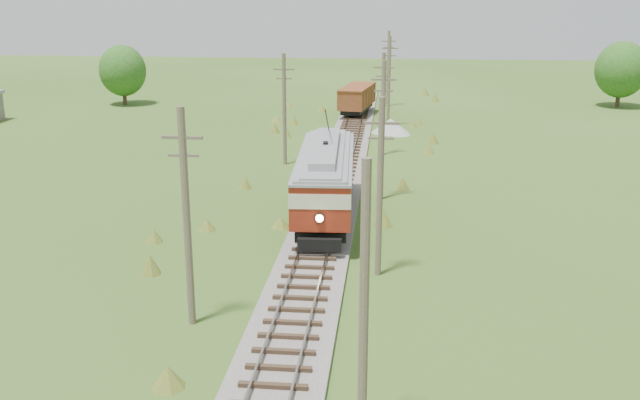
# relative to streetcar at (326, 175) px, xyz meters

# --- Properties ---
(railbed_main) EXTENTS (3.60, 96.00, 0.57)m
(railbed_main) POSITION_rel_streetcar_xyz_m (-0.00, 7.94, -2.64)
(railbed_main) COLOR #605B54
(railbed_main) RESTS_ON ground
(streetcar) EXTENTS (3.81, 13.68, 6.21)m
(streetcar) POSITION_rel_streetcar_xyz_m (0.00, 0.00, 0.00)
(streetcar) COLOR black
(streetcar) RESTS_ON ground
(gondola) EXTENTS (3.86, 8.49, 2.72)m
(gondola) POSITION_rel_streetcar_xyz_m (-0.00, 36.51, -0.80)
(gondola) COLOR black
(gondola) RESTS_ON ground
(gravel_pile) EXTENTS (3.75, 3.97, 1.36)m
(gravel_pile) POSITION_rel_streetcar_xyz_m (3.81, 27.54, -2.20)
(gravel_pile) COLOR gray
(gravel_pile) RESTS_ON ground
(utility_pole_r_1) EXTENTS (0.30, 0.30, 8.80)m
(utility_pole_r_1) POSITION_rel_streetcar_xyz_m (3.10, -21.06, 1.57)
(utility_pole_r_1) COLOR brown
(utility_pole_r_1) RESTS_ON ground
(utility_pole_r_2) EXTENTS (1.60, 0.30, 8.60)m
(utility_pole_r_2) POSITION_rel_streetcar_xyz_m (3.30, -8.06, 1.59)
(utility_pole_r_2) COLOR brown
(utility_pole_r_2) RESTS_ON ground
(utility_pole_r_3) EXTENTS (1.60, 0.30, 9.00)m
(utility_pole_r_3) POSITION_rel_streetcar_xyz_m (3.20, 4.94, 1.79)
(utility_pole_r_3) COLOR brown
(utility_pole_r_3) RESTS_ON ground
(utility_pole_r_4) EXTENTS (1.60, 0.30, 8.40)m
(utility_pole_r_4) POSITION_rel_streetcar_xyz_m (3.00, 17.94, 1.49)
(utility_pole_r_4) COLOR brown
(utility_pole_r_4) RESTS_ON ground
(utility_pole_r_5) EXTENTS (1.60, 0.30, 8.90)m
(utility_pole_r_5) POSITION_rel_streetcar_xyz_m (3.40, 30.94, 1.74)
(utility_pole_r_5) COLOR brown
(utility_pole_r_5) RESTS_ON ground
(utility_pole_r_6) EXTENTS (1.60, 0.30, 8.70)m
(utility_pole_r_6) POSITION_rel_streetcar_xyz_m (3.20, 43.94, 1.64)
(utility_pole_r_6) COLOR brown
(utility_pole_r_6) RESTS_ON ground
(utility_pole_l_a) EXTENTS (1.60, 0.30, 9.00)m
(utility_pole_l_a) POSITION_rel_streetcar_xyz_m (-4.20, -14.06, 1.79)
(utility_pole_l_a) COLOR brown
(utility_pole_l_a) RESTS_ON ground
(utility_pole_l_b) EXTENTS (1.60, 0.30, 8.60)m
(utility_pole_l_b) POSITION_rel_streetcar_xyz_m (-4.50, 13.94, 1.59)
(utility_pole_l_b) COLOR brown
(utility_pole_l_b) RESTS_ON ground
(tree_mid_a) EXTENTS (5.46, 5.46, 7.03)m
(tree_mid_a) POSITION_rel_streetcar_xyz_m (-28.00, 41.94, 1.19)
(tree_mid_a) COLOR #38281C
(tree_mid_a) RESTS_ON ground
(tree_mid_b) EXTENTS (5.88, 5.88, 7.57)m
(tree_mid_b) POSITION_rel_streetcar_xyz_m (30.00, 45.94, 1.50)
(tree_mid_b) COLOR #38281C
(tree_mid_b) RESTS_ON ground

